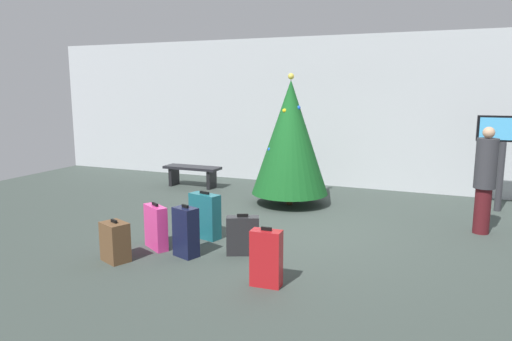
{
  "coord_description": "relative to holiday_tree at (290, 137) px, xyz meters",
  "views": [
    {
      "loc": [
        2.26,
        -6.92,
        2.28
      ],
      "look_at": [
        -0.75,
        0.31,
        0.9
      ],
      "focal_mm": 33.13,
      "sensor_mm": 36.0,
      "label": 1
    }
  ],
  "objects": [
    {
      "name": "ground_plane",
      "position": [
        0.62,
        -1.73,
        -1.33
      ],
      "size": [
        16.0,
        16.0,
        0.0
      ],
      "primitive_type": "plane",
      "color": "#38423D"
    },
    {
      "name": "back_wall",
      "position": [
        0.62,
        2.17,
        0.39
      ],
      "size": [
        16.0,
        0.2,
        3.44
      ],
      "primitive_type": "cube",
      "color": "#B7BCC1",
      "rests_on": "ground_plane"
    },
    {
      "name": "holiday_tree",
      "position": [
        0.0,
        0.0,
        0.0
      ],
      "size": [
        1.49,
        1.49,
        2.55
      ],
      "color": "#4C3319",
      "rests_on": "ground_plane"
    },
    {
      "name": "flight_info_kiosk",
      "position": [
        3.76,
        1.01,
        -0.08
      ],
      "size": [
        0.93,
        0.12,
        1.78
      ],
      "color": "#333338",
      "rests_on": "ground_plane"
    },
    {
      "name": "waiting_bench",
      "position": [
        -2.62,
        0.73,
        -0.97
      ],
      "size": [
        1.33,
        0.44,
        0.48
      ],
      "color": "black",
      "rests_on": "ground_plane"
    },
    {
      "name": "traveller_0",
      "position": [
        3.4,
        -0.62,
        -0.44
      ],
      "size": [
        0.43,
        0.43,
        1.69
      ],
      "color": "#4C1419",
      "rests_on": "ground_plane"
    },
    {
      "name": "suitcase_0",
      "position": [
        -0.37,
        -3.32,
        -0.98
      ],
      "size": [
        0.38,
        0.31,
        0.72
      ],
      "color": "#141938",
      "rests_on": "ground_plane"
    },
    {
      "name": "suitcase_1",
      "position": [
        0.31,
        -2.96,
        -1.06
      ],
      "size": [
        0.48,
        0.34,
        0.58
      ],
      "color": "#232326",
      "rests_on": "ground_plane"
    },
    {
      "name": "suitcase_2",
      "position": [
        -0.94,
        -3.21,
        -1.01
      ],
      "size": [
        0.47,
        0.37,
        0.67
      ],
      "color": "#E5388C",
      "rests_on": "ground_plane"
    },
    {
      "name": "suitcase_3",
      "position": [
        0.99,
        -3.81,
        -0.99
      ],
      "size": [
        0.37,
        0.2,
        0.71
      ],
      "color": "#B2191E",
      "rests_on": "ground_plane"
    },
    {
      "name": "suitcase_4",
      "position": [
        -1.15,
        -3.84,
        -1.06
      ],
      "size": [
        0.44,
        0.38,
        0.57
      ],
      "color": "brown",
      "rests_on": "ground_plane"
    },
    {
      "name": "suitcase_5",
      "position": [
        -0.52,
        -2.5,
        -0.98
      ],
      "size": [
        0.53,
        0.32,
        0.73
      ],
      "color": "#19606B",
      "rests_on": "ground_plane"
    }
  ]
}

